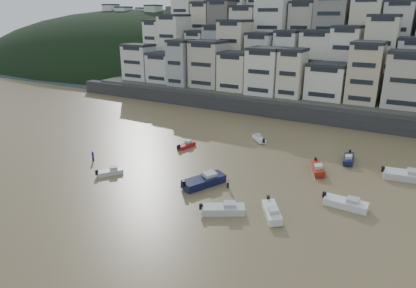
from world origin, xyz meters
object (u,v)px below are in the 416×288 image
Objects in this scene: person_blue at (93,156)px; boat_a at (223,208)px; boat_j at (110,171)px; boat_g at (406,174)px; boat_h at (259,138)px; boat_i at (349,158)px; boat_e at (318,168)px; person_pink at (228,182)px; boat_f at (186,144)px; boat_d at (346,202)px; boat_c at (204,179)px; boat_b at (272,211)px.

boat_a is at bearing -9.52° from person_blue.
boat_g is at bearing -26.87° from boat_j.
boat_h is at bearing 8.31° from boat_j.
boat_a is at bearing -28.09° from boat_i.
boat_g is 1.52× the size of boat_h.
person_pink is (-9.59, -11.86, 0.13)m from boat_e.
boat_f is 36.22m from boat_g.
boat_a reaches higher than boat_h.
boat_a is 3.32× the size of person_blue.
boat_a is 7.32m from person_pink.
boat_a is 29.08m from boat_g.
boat_i is at bearing -16.68° from boat_j.
person_pink is (-21.67, -15.41, -0.05)m from boat_g.
boat_d is 1.14× the size of boat_i.
boat_e is at bearing -172.46° from boat_g.
boat_e is 3.11× the size of person_pink.
boat_g is at bearing -32.63° from boat_c.
boat_d is 27.26m from boat_h.
boat_f is 16.63m from person_blue.
boat_i reaches higher than boat_f.
boat_h is (-12.33, 25.56, -0.15)m from boat_b.
person_pink is (3.22, 1.19, -0.12)m from boat_c.
person_pink reaches higher than boat_e.
boat_g is 26.40m from boat_h.
boat_d is (12.76, 9.11, 0.01)m from boat_a.
boat_e is at bearing -22.54° from boat_j.
boat_f is (-22.55, 15.45, -0.17)m from boat_b.
boat_g is (18.83, 22.16, 0.13)m from boat_a.
boat_c is 16.55m from boat_f.
boat_g reaches higher than boat_i.
person_blue is (-37.26, -20.82, 0.17)m from boat_i.
boat_g is (6.07, 13.06, 0.13)m from boat_d.
boat_g is (13.42, 19.76, 0.16)m from boat_b.
boat_h is at bearing 158.47° from boat_g.
person_pink is at bearing -153.41° from boat_g.
person_blue is 24.37m from person_pink.
boat_d is 3.35× the size of person_pink.
boat_j is at bearing -58.65° from boat_i.
boat_e is at bearing 22.56° from person_blue.
boat_a is 27.32m from boat_i.
boat_j is (-27.25, -16.88, -0.17)m from boat_e.
boat_d is 0.86× the size of boat_g.
boat_b is at bearing -3.77° from person_blue.
boat_e is 15.25m from person_pink.
boat_j is 7.19m from person_blue.
boat_h is at bearing 73.12° from boat_a.
boat_d is 31.15m from boat_f.
boat_h is 2.56× the size of person_blue.
boat_i reaches higher than boat_j.
person_blue reaches higher than boat_e.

